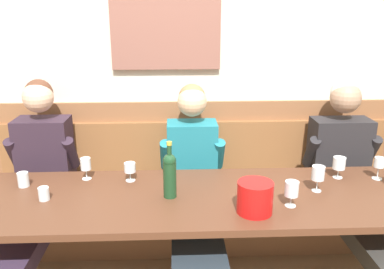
# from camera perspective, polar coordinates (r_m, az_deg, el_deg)

# --- Properties ---
(room_wall_back) EXTENTS (6.80, 0.12, 2.80)m
(room_wall_back) POSITION_cam_1_polar(r_m,az_deg,el_deg) (3.04, 0.38, 10.71)
(room_wall_back) COLOR beige
(room_wall_back) RESTS_ON ground
(wood_wainscot_panel) EXTENTS (6.80, 0.03, 1.09)m
(wood_wainscot_panel) POSITION_cam_1_polar(r_m,az_deg,el_deg) (3.20, 0.44, -4.81)
(wood_wainscot_panel) COLOR brown
(wood_wainscot_panel) RESTS_ON ground
(wall_bench) EXTENTS (3.00, 0.42, 0.94)m
(wall_bench) POSITION_cam_1_polar(r_m,az_deg,el_deg) (3.13, 0.64, -10.76)
(wall_bench) COLOR brown
(wall_bench) RESTS_ON ground
(dining_table) EXTENTS (2.70, 0.79, 0.72)m
(dining_table) POSITION_cam_1_polar(r_m,az_deg,el_deg) (2.37, 1.56, -10.25)
(dining_table) COLOR #502F1E
(dining_table) RESTS_ON ground
(person_left_seat) EXTENTS (0.48, 1.22, 1.31)m
(person_left_seat) POSITION_cam_1_polar(r_m,az_deg,el_deg) (2.83, -21.95, -6.94)
(person_left_seat) COLOR #2C2B3D
(person_left_seat) RESTS_ON ground
(person_center_right_seat) EXTENTS (0.46, 1.22, 1.27)m
(person_center_right_seat) POSITION_cam_1_polar(r_m,az_deg,el_deg) (2.67, 0.31, -7.49)
(person_center_right_seat) COLOR #293736
(person_center_right_seat) RESTS_ON ground
(person_center_left_seat) EXTENTS (0.53, 1.22, 1.29)m
(person_center_left_seat) POSITION_cam_1_polar(r_m,az_deg,el_deg) (2.93, 22.52, -6.56)
(person_center_left_seat) COLOR #282D3B
(person_center_left_seat) RESTS_ON ground
(ice_bucket) EXTENTS (0.19, 0.19, 0.17)m
(ice_bucket) POSITION_cam_1_polar(r_m,az_deg,el_deg) (2.15, 9.06, -8.94)
(ice_bucket) COLOR red
(ice_bucket) RESTS_ON dining_table
(wine_bottle_clear_water) EXTENTS (0.08, 0.08, 0.34)m
(wine_bottle_clear_water) POSITION_cam_1_polar(r_m,az_deg,el_deg) (2.27, -3.23, -5.67)
(wine_bottle_clear_water) COLOR #193F22
(wine_bottle_clear_water) RESTS_ON dining_table
(wine_glass_center_rear) EXTENTS (0.07, 0.07, 0.12)m
(wine_glass_center_rear) POSITION_cam_1_polar(r_m,az_deg,el_deg) (2.53, -8.94, -4.86)
(wine_glass_center_rear) COLOR silver
(wine_glass_center_rear) RESTS_ON dining_table
(wine_glass_right_end) EXTENTS (0.06, 0.06, 0.14)m
(wine_glass_right_end) POSITION_cam_1_polar(r_m,az_deg,el_deg) (2.61, -15.07, -4.27)
(wine_glass_right_end) COLOR silver
(wine_glass_right_end) RESTS_ON dining_table
(wine_glass_mid_left) EXTENTS (0.06, 0.06, 0.15)m
(wine_glass_mid_left) POSITION_cam_1_polar(r_m,az_deg,el_deg) (2.78, 25.37, -3.78)
(wine_glass_mid_left) COLOR silver
(wine_glass_mid_left) RESTS_ON dining_table
(wine_glass_near_bucket) EXTENTS (0.08, 0.08, 0.16)m
(wine_glass_near_bucket) POSITION_cam_1_polar(r_m,az_deg,el_deg) (2.46, 17.71, -5.48)
(wine_glass_near_bucket) COLOR silver
(wine_glass_near_bucket) RESTS_ON dining_table
(wine_glass_by_bottle) EXTENTS (0.08, 0.08, 0.15)m
(wine_glass_by_bottle) POSITION_cam_1_polar(r_m,az_deg,el_deg) (2.24, 14.17, -7.65)
(wine_glass_by_bottle) COLOR silver
(wine_glass_by_bottle) RESTS_ON dining_table
(wine_glass_center_front) EXTENTS (0.08, 0.08, 0.14)m
(wine_glass_center_front) POSITION_cam_1_polar(r_m,az_deg,el_deg) (2.71, 20.43, -4.03)
(wine_glass_center_front) COLOR silver
(wine_glass_center_front) RESTS_ON dining_table
(water_tumbler_center) EXTENTS (0.07, 0.07, 0.09)m
(water_tumbler_center) POSITION_cam_1_polar(r_m,az_deg,el_deg) (2.65, -23.14, -5.98)
(water_tumbler_center) COLOR silver
(water_tumbler_center) RESTS_ON dining_table
(water_tumbler_left) EXTENTS (0.06, 0.06, 0.08)m
(water_tumbler_left) POSITION_cam_1_polar(r_m,az_deg,el_deg) (2.42, -20.57, -7.99)
(water_tumbler_left) COLOR silver
(water_tumbler_left) RESTS_ON dining_table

